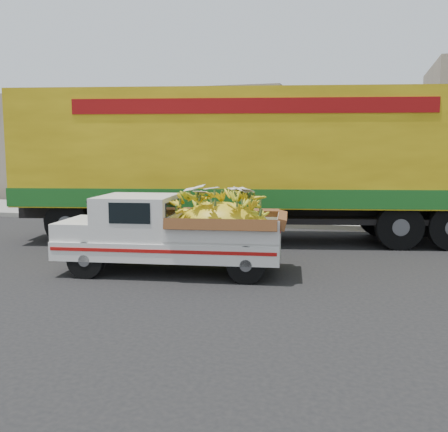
# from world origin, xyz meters

# --- Properties ---
(ground) EXTENTS (100.00, 100.00, 0.00)m
(ground) POSITION_xyz_m (0.00, 0.00, 0.00)
(ground) COLOR black
(ground) RESTS_ON ground
(curb) EXTENTS (60.00, 0.25, 0.15)m
(curb) POSITION_xyz_m (0.00, 6.23, 0.07)
(curb) COLOR gray
(curb) RESTS_ON ground
(sidewalk) EXTENTS (60.00, 4.00, 0.14)m
(sidewalk) POSITION_xyz_m (0.00, 8.33, 0.07)
(sidewalk) COLOR gray
(sidewalk) RESTS_ON ground
(building_left) EXTENTS (18.00, 6.00, 5.00)m
(building_left) POSITION_xyz_m (-8.00, 14.23, 2.50)
(building_left) COLOR gray
(building_left) RESTS_ON ground
(pickup_truck) EXTENTS (4.37, 2.11, 1.47)m
(pickup_truck) POSITION_xyz_m (1.10, 0.02, 0.79)
(pickup_truck) COLOR black
(pickup_truck) RESTS_ON ground
(semi_trailer) EXTENTS (12.09, 4.88, 3.80)m
(semi_trailer) POSITION_xyz_m (1.54, 3.78, 2.12)
(semi_trailer) COLOR black
(semi_trailer) RESTS_ON ground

